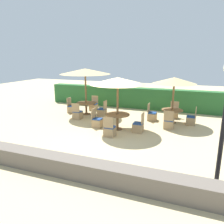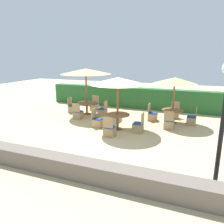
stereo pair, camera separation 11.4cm
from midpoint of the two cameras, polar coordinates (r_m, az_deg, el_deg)
The scene contains 20 objects.
ground_plane at distance 9.92m, azimuth -0.95°, elevation -5.84°, with size 40.00×40.00×0.00m, color #C6B284.
hedge_row at distance 14.94m, azimuth 7.33°, elevation 3.64°, with size 13.00×0.70×1.37m, color #28602D.
stone_border at distance 6.88m, azimuth -12.88°, elevation -13.27°, with size 10.00×0.56×0.55m, color #6B6056.
parasol_center at distance 10.10m, azimuth 1.84°, elevation 8.06°, with size 2.59×2.59×2.49m.
round_table_center at distance 10.42m, azimuth 1.76°, elevation -1.33°, with size 1.16×1.16×0.75m.
patio_chair_center_south at distance 9.59m, azimuth -0.32°, elevation -4.89°, with size 0.46×0.46×0.93m.
patio_chair_center_east at distance 10.20m, azimuth 7.21°, elevation -3.84°, with size 0.46×0.46×0.93m.
patio_chair_center_west at distance 10.88m, azimuth -3.53°, elevation -2.57°, with size 0.46×0.46×0.93m.
parasol_back_right at distance 11.62m, azimuth 16.35°, elevation 7.82°, with size 2.21×2.21×2.40m.
round_table_back_right at distance 11.90m, azimuth 15.80°, elevation -0.11°, with size 1.11×1.11×0.71m.
patio_chair_back_right_east at distance 11.92m, azimuth 20.35°, elevation -1.96°, with size 0.46×0.46×0.93m.
patio_chair_back_right_south at distance 10.95m, azimuth 14.93°, elevation -2.94°, with size 0.46×0.46×0.93m.
patio_chair_back_right_north at distance 12.91m, azimuth 16.25°, elevation -0.43°, with size 0.46×0.46×0.93m.
patio_chair_back_right_west at distance 12.17m, azimuth 10.74°, elevation -0.98°, with size 0.46×0.46×0.93m.
parasol_back_left at distance 13.01m, azimuth -6.61°, elevation 10.47°, with size 2.95×2.95×2.74m.
round_table_back_left at distance 13.29m, azimuth -6.36°, elevation 1.89°, with size 1.20×1.20×0.71m.
patio_chair_back_left_north at distance 14.32m, azimuth -4.37°, elevation 1.52°, with size 0.46×0.46×0.93m.
patio_chair_back_left_south at distance 12.41m, azimuth -8.61°, elevation -0.59°, with size 0.46×0.46×0.93m.
patio_chair_back_left_east at distance 12.89m, azimuth -2.17°, elevation 0.12°, with size 0.46×0.46×0.93m.
patio_chair_back_left_west at distance 13.88m, azimuth -10.01°, elevation 0.94°, with size 0.46×0.46×0.93m.
Camera 2 is at (3.61, -8.59, 3.41)m, focal length 35.00 mm.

